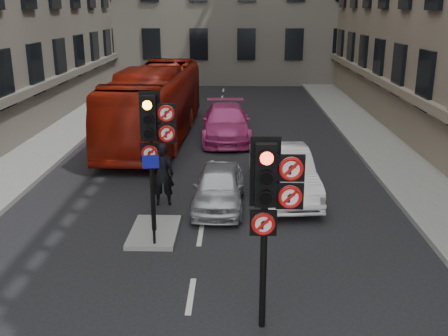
{
  "coord_description": "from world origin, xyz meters",
  "views": [
    {
      "loc": [
        0.9,
        -7.39,
        5.68
      ],
      "look_at": [
        0.67,
        2.46,
        2.6
      ],
      "focal_mm": 42.0,
      "sensor_mm": 36.0,
      "label": 1
    }
  ],
  "objects_px": {
    "car_white": "(283,172)",
    "car_silver": "(219,187)",
    "motorcycle": "(214,183)",
    "info_sign": "(152,187)",
    "motorcyclist": "(162,174)",
    "signal_far": "(153,133)",
    "car_pink": "(226,123)",
    "signal_near": "(270,195)",
    "bus_red": "(155,103)"
  },
  "relations": [
    {
      "from": "motorcycle",
      "to": "motorcyclist",
      "type": "distance_m",
      "value": 1.62
    },
    {
      "from": "car_pink",
      "to": "signal_far",
      "type": "bearing_deg",
      "value": -100.93
    },
    {
      "from": "car_pink",
      "to": "motorcycle",
      "type": "bearing_deg",
      "value": -93.77
    },
    {
      "from": "car_pink",
      "to": "car_white",
      "type": "bearing_deg",
      "value": -77.26
    },
    {
      "from": "signal_near",
      "to": "motorcycle",
      "type": "bearing_deg",
      "value": 100.69
    },
    {
      "from": "signal_far",
      "to": "car_silver",
      "type": "distance_m",
      "value": 3.28
    },
    {
      "from": "signal_far",
      "to": "motorcycle",
      "type": "bearing_deg",
      "value": 62.5
    },
    {
      "from": "signal_near",
      "to": "bus_red",
      "type": "distance_m",
      "value": 14.77
    },
    {
      "from": "signal_far",
      "to": "car_white",
      "type": "bearing_deg",
      "value": 40.55
    },
    {
      "from": "motorcyclist",
      "to": "car_silver",
      "type": "bearing_deg",
      "value": 170.8
    },
    {
      "from": "signal_far",
      "to": "car_silver",
      "type": "xyz_separation_m",
      "value": [
        1.53,
        2.01,
        -2.09
      ]
    },
    {
      "from": "car_silver",
      "to": "signal_near",
      "type": "bearing_deg",
      "value": -77.77
    },
    {
      "from": "bus_red",
      "to": "car_pink",
      "type": "bearing_deg",
      "value": 1.58
    },
    {
      "from": "car_pink",
      "to": "bus_red",
      "type": "xyz_separation_m",
      "value": [
        -3.09,
        0.03,
        0.84
      ]
    },
    {
      "from": "car_white",
      "to": "motorcycle",
      "type": "distance_m",
      "value": 2.16
    },
    {
      "from": "car_white",
      "to": "info_sign",
      "type": "xyz_separation_m",
      "value": [
        -3.42,
        -3.78,
        0.82
      ]
    },
    {
      "from": "car_silver",
      "to": "motorcycle",
      "type": "bearing_deg",
      "value": 108.29
    },
    {
      "from": "bus_red",
      "to": "car_white",
      "type": "bearing_deg",
      "value": -53.15
    },
    {
      "from": "car_silver",
      "to": "bus_red",
      "type": "xyz_separation_m",
      "value": [
        -3.03,
        8.14,
        0.96
      ]
    },
    {
      "from": "bus_red",
      "to": "motorcyclist",
      "type": "distance_m",
      "value": 8.17
    },
    {
      "from": "car_pink",
      "to": "info_sign",
      "type": "height_order",
      "value": "info_sign"
    },
    {
      "from": "car_pink",
      "to": "signal_near",
      "type": "bearing_deg",
      "value": -87.92
    },
    {
      "from": "car_silver",
      "to": "motorcycle",
      "type": "relative_size",
      "value": 2.01
    },
    {
      "from": "car_white",
      "to": "motorcyclist",
      "type": "distance_m",
      "value": 3.71
    },
    {
      "from": "car_pink",
      "to": "motorcyclist",
      "type": "bearing_deg",
      "value": -104.16
    },
    {
      "from": "signal_far",
      "to": "car_white",
      "type": "relative_size",
      "value": 0.78
    },
    {
      "from": "car_silver",
      "to": "car_pink",
      "type": "height_order",
      "value": "car_pink"
    },
    {
      "from": "info_sign",
      "to": "signal_near",
      "type": "bearing_deg",
      "value": -59.69
    },
    {
      "from": "car_silver",
      "to": "motorcycle",
      "type": "distance_m",
      "value": 0.62
    },
    {
      "from": "motorcycle",
      "to": "signal_far",
      "type": "bearing_deg",
      "value": -114.23
    },
    {
      "from": "motorcycle",
      "to": "info_sign",
      "type": "bearing_deg",
      "value": -107.72
    },
    {
      "from": "signal_far",
      "to": "motorcyclist",
      "type": "distance_m",
      "value": 2.76
    },
    {
      "from": "motorcycle",
      "to": "motorcyclist",
      "type": "relative_size",
      "value": 0.94
    },
    {
      "from": "motorcycle",
      "to": "info_sign",
      "type": "height_order",
      "value": "info_sign"
    },
    {
      "from": "signal_far",
      "to": "info_sign",
      "type": "relative_size",
      "value": 1.59
    },
    {
      "from": "signal_near",
      "to": "car_silver",
      "type": "height_order",
      "value": "signal_near"
    },
    {
      "from": "motorcycle",
      "to": "bus_red",
      "type": "bearing_deg",
      "value": 114.04
    },
    {
      "from": "car_pink",
      "to": "motorcyclist",
      "type": "relative_size",
      "value": 2.69
    },
    {
      "from": "signal_far",
      "to": "motorcycle",
      "type": "relative_size",
      "value": 2.01
    },
    {
      "from": "signal_far",
      "to": "motorcycle",
      "type": "xyz_separation_m",
      "value": [
        1.35,
        2.6,
        -2.17
      ]
    },
    {
      "from": "signal_far",
      "to": "car_silver",
      "type": "bearing_deg",
      "value": 52.75
    },
    {
      "from": "bus_red",
      "to": "motorcycle",
      "type": "bearing_deg",
      "value": -67.1
    },
    {
      "from": "car_silver",
      "to": "car_pink",
      "type": "relative_size",
      "value": 0.71
    },
    {
      "from": "motorcycle",
      "to": "info_sign",
      "type": "xyz_separation_m",
      "value": [
        -1.31,
        -3.41,
        1.04
      ]
    },
    {
      "from": "car_silver",
      "to": "motorcyclist",
      "type": "distance_m",
      "value": 1.7
    },
    {
      "from": "car_pink",
      "to": "motorcyclist",
      "type": "height_order",
      "value": "motorcyclist"
    },
    {
      "from": "motorcyclist",
      "to": "info_sign",
      "type": "height_order",
      "value": "info_sign"
    },
    {
      "from": "car_silver",
      "to": "bus_red",
      "type": "distance_m",
      "value": 8.74
    },
    {
      "from": "signal_far",
      "to": "car_pink",
      "type": "height_order",
      "value": "signal_far"
    },
    {
      "from": "car_white",
      "to": "car_silver",
      "type": "bearing_deg",
      "value": -159.03
    }
  ]
}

